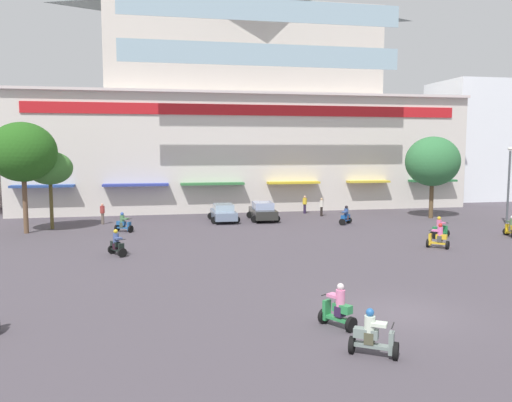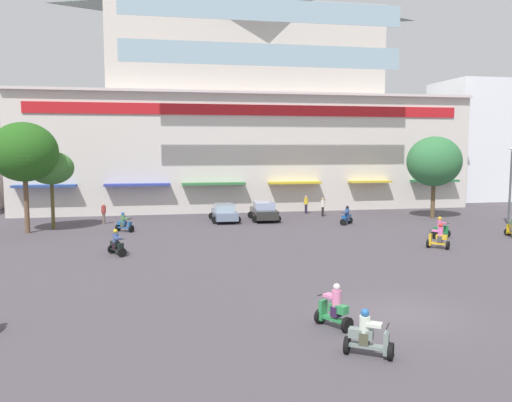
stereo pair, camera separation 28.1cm
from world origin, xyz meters
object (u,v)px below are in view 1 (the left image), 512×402
scooter_rider_6 (117,245)px  scooter_rider_7 (440,229)px  parked_car_1 (263,211)px  scooter_rider_2 (511,228)px  parked_car_0 (223,213)px  scooter_rider_5 (346,217)px  plaza_tree_2 (23,152)px  scooter_rider_3 (373,337)px  pedestrian_0 (322,206)px  plaza_tree_0 (50,168)px  pedestrian_1 (102,212)px  plaza_tree_1 (433,162)px  streetlamp_near (509,179)px  scooter_rider_4 (338,309)px  scooter_rider_1 (123,224)px  pedestrian_2 (305,203)px  scooter_rider_8 (438,238)px

scooter_rider_6 → scooter_rider_7: (21.23, 1.63, -0.01)m
parked_car_1 → scooter_rider_2: (15.16, -11.10, -0.16)m
parked_car_1 → scooter_rider_2: parked_car_1 is taller
parked_car_0 → scooter_rider_5: scooter_rider_5 is taller
plaza_tree_2 → scooter_rider_3: (15.40, -25.16, -5.20)m
scooter_rider_3 → plaza_tree_2: bearing=121.5°
scooter_rider_3 → pedestrian_0: pedestrian_0 is taller
plaza_tree_0 → scooter_rider_2: plaza_tree_0 is taller
scooter_rider_6 → pedestrian_1: bearing=99.0°
plaza_tree_1 → streetlamp_near: 6.33m
plaza_tree_1 → scooter_rider_3: size_ratio=4.75×
plaza_tree_0 → scooter_rider_4: bearing=-60.5°
parked_car_0 → scooter_rider_5: 10.02m
parked_car_1 → scooter_rider_1: (-11.20, -3.88, -0.18)m
plaza_tree_2 → pedestrian_0: size_ratio=4.82×
plaza_tree_0 → pedestrian_0: 22.71m
parked_car_0 → pedestrian_2: bearing=24.0°
parked_car_1 → scooter_rider_2: 18.79m
scooter_rider_7 → scooter_rider_5: bearing=120.6°
scooter_rider_6 → pedestrian_0: pedestrian_0 is taller
scooter_rider_5 → scooter_rider_6: bearing=-153.4°
plaza_tree_1 → scooter_rider_6: plaza_tree_1 is taller
scooter_rider_2 → parked_car_0: bearing=149.1°
scooter_rider_2 → pedestrian_1: pedestrian_1 is taller
plaza_tree_1 → scooter_rider_8: 14.53m
scooter_rider_2 → scooter_rider_8: size_ratio=0.95×
scooter_rider_2 → scooter_rider_4: 23.16m
plaza_tree_0 → scooter_rider_6: size_ratio=3.88×
scooter_rider_7 → pedestrian_2: pedestrian_2 is taller
scooter_rider_1 → pedestrian_2: size_ratio=0.88×
parked_car_1 → scooter_rider_3: 28.34m
scooter_rider_7 → scooter_rider_8: 3.91m
scooter_rider_1 → scooter_rider_8: scooter_rider_8 is taller
scooter_rider_1 → pedestrian_0: size_ratio=0.89×
plaza_tree_0 → parked_car_1: size_ratio=1.36×
plaza_tree_2 → scooter_rider_4: (15.22, -22.67, -5.14)m
scooter_rider_7 → pedestrian_0: size_ratio=0.94×
scooter_rider_1 → scooter_rider_4: bearing=-69.0°
scooter_rider_1 → scooter_rider_6: (0.10, -8.22, 0.02)m
scooter_rider_2 → scooter_rider_7: bearing=172.8°
scooter_rider_1 → scooter_rider_8: size_ratio=0.93×
plaza_tree_2 → scooter_rider_1: plaza_tree_2 is taller
scooter_rider_7 → scooter_rider_3: bearing=-125.7°
parked_car_0 → streetlamp_near: size_ratio=0.67×
pedestrian_2 → pedestrian_1: bearing=-169.6°
plaza_tree_1 → scooter_rider_2: plaza_tree_1 is taller
parked_car_1 → scooter_rider_5: 6.98m
plaza_tree_0 → pedestrian_1: plaza_tree_0 is taller
parked_car_1 → scooter_rider_8: size_ratio=2.75×
plaza_tree_0 → parked_car_1: plaza_tree_0 is taller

